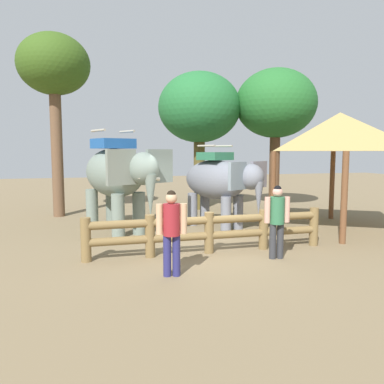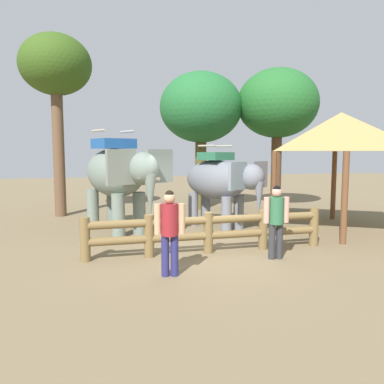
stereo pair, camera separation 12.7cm
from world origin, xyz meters
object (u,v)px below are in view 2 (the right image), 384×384
elephant_near_left (118,175)px  thatched_shelter (341,133)px  tourist_woman_in_black (276,217)px  tourist_man_in_blue (170,227)px  tree_far_right (278,105)px  log_fence (208,230)px  tree_back_center (201,109)px  tree_far_left (56,69)px  elephant_center (220,182)px

elephant_near_left → thatched_shelter: (7.04, -1.40, 1.35)m
tourist_woman_in_black → tourist_man_in_blue: size_ratio=0.99×
tourist_woman_in_black → tree_far_right: size_ratio=0.29×
log_fence → tourist_woman_in_black: bearing=-33.4°
tourist_man_in_blue → tree_far_right: size_ratio=0.29×
elephant_near_left → tourist_woman_in_black: 5.38m
tourist_man_in_blue → tree_back_center: size_ratio=0.30×
tourist_woman_in_black → tourist_man_in_blue: bearing=-167.4°
thatched_shelter → tourist_woman_in_black: bearing=-143.6°
tourist_woman_in_black → tree_back_center: 8.88m
tourist_man_in_blue → tree_back_center: bearing=70.0°
elephant_near_left → tree_far_right: size_ratio=0.62×
elephant_near_left → tree_back_center: tree_back_center is taller
tourist_man_in_blue → tree_far_right: (6.48, 7.97, 3.60)m
tree_back_center → tourist_woman_in_black: bearing=-93.4°
tourist_woman_in_black → tourist_man_in_blue: tourist_man_in_blue is taller
tree_far_left → tree_far_right: size_ratio=1.14×
elephant_center → tourist_woman_in_black: elephant_center is taller
log_fence → thatched_shelter: size_ratio=1.31×
elephant_center → tree_back_center: (0.55, 4.27, 2.88)m
elephant_near_left → tree_far_left: (-2.05, 3.76, 3.91)m
tourist_woman_in_black → thatched_shelter: (3.61, 2.66, 2.16)m
tourist_woman_in_black → tree_back_center: (0.48, 8.18, 3.42)m
log_fence → elephant_center: bearing=65.8°
thatched_shelter → tree_far_right: 4.92m
log_fence → thatched_shelter: 5.90m
elephant_near_left → tree_far_left: bearing=118.6°
log_fence → elephant_center: elephant_center is taller
tourist_man_in_blue → thatched_shelter: 7.44m
thatched_shelter → tree_far_left: 10.76m
tourist_woman_in_black → thatched_shelter: size_ratio=0.37×
tourist_woman_in_black → tree_far_left: 10.65m
tree_far_left → tree_back_center: bearing=3.5°
elephant_near_left → tree_far_left: 5.80m
elephant_center → tourist_woman_in_black: size_ratio=1.83×
elephant_center → tree_far_right: size_ratio=0.53×
elephant_near_left → tree_far_right: tree_far_right is taller
log_fence → tourist_man_in_blue: (-1.31, -1.54, 0.44)m
elephant_center → tree_far_right: 5.99m
tree_far_right → elephant_center: bearing=-138.0°
thatched_shelter → tree_far_left: bearing=150.4°
tourist_man_in_blue → tree_back_center: (3.20, 8.79, 3.41)m
tourist_woman_in_black → tree_far_right: (3.76, 7.36, 3.61)m
tree_far_left → tree_back_center: size_ratio=1.17×
thatched_shelter → tourist_man_in_blue: bearing=-152.7°
thatched_shelter → tree_far_right: (0.15, 4.70, 1.45)m
tree_back_center → tree_far_left: bearing=-176.5°
elephant_near_left → elephant_center: elephant_near_left is taller
tree_back_center → tree_far_right: tree_far_right is taller
tree_far_left → tree_far_right: bearing=-2.9°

